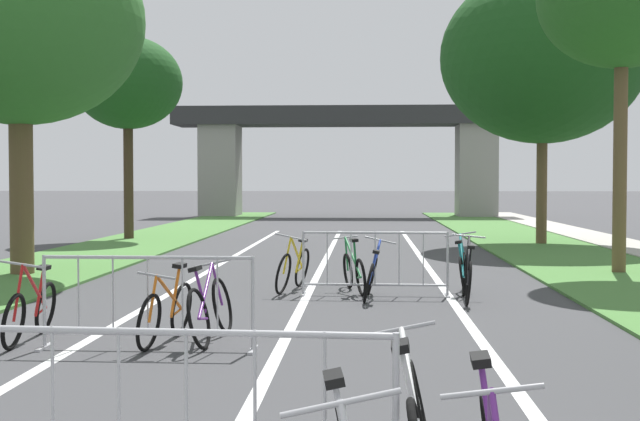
{
  "coord_description": "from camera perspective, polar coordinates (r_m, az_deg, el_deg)",
  "views": [
    {
      "loc": [
        0.95,
        -1.5,
        1.88
      ],
      "look_at": [
        -0.37,
        23.33,
        1.01
      ],
      "focal_mm": 48.01,
      "sensor_mm": 36.0,
      "label": 1
    }
  ],
  "objects": [
    {
      "name": "grass_verge_left",
      "position": [
        23.87,
        -13.47,
        -2.5
      ],
      "size": [
        3.28,
        52.08,
        0.05
      ],
      "primitive_type": "cube",
      "color": "#477A38",
      "rests_on": "ground"
    },
    {
      "name": "grass_verge_right",
      "position": [
        23.4,
        15.09,
        -2.6
      ],
      "size": [
        3.28,
        52.08,
        0.05
      ],
      "primitive_type": "cube",
      "color": "#477A38",
      "rests_on": "ground"
    },
    {
      "name": "lane_stripe_center",
      "position": [
        16.7,
        -0.23,
        -4.44
      ],
      "size": [
        0.14,
        30.13,
        0.01
      ],
      "primitive_type": "cube",
      "color": "silver",
      "rests_on": "ground"
    },
    {
      "name": "lane_stripe_right_lane",
      "position": [
        16.73,
        7.7,
        -4.45
      ],
      "size": [
        0.14,
        30.13,
        0.01
      ],
      "primitive_type": "cube",
      "color": "silver",
      "rests_on": "ground"
    },
    {
      "name": "lane_stripe_left_lane",
      "position": [
        16.99,
        -8.03,
        -4.35
      ],
      "size": [
        0.14,
        30.13,
        0.01
      ],
      "primitive_type": "cube",
      "color": "silver",
      "rests_on": "ground"
    },
    {
      "name": "overpass_bridge",
      "position": [
        44.6,
        1.83,
        4.56
      ],
      "size": [
        17.99,
        2.93,
        5.68
      ],
      "color": "#2D2D30",
      "rests_on": "ground"
    },
    {
      "name": "tree_left_maple_mid",
      "position": [
        18.07,
        -19.4,
        11.86
      ],
      "size": [
        4.85,
        4.85,
        7.09
      ],
      "color": "brown",
      "rests_on": "ground"
    },
    {
      "name": "tree_left_oak_near",
      "position": [
        27.83,
        -12.7,
        8.25
      ],
      "size": [
        3.43,
        3.43,
        6.42
      ],
      "color": "#3D2D1E",
      "rests_on": "ground"
    },
    {
      "name": "tree_right_oak_mid",
      "position": [
        25.97,
        14.63,
        9.88
      ],
      "size": [
        5.93,
        5.93,
        7.99
      ],
      "color": "brown",
      "rests_on": "ground"
    },
    {
      "name": "crowd_barrier_second",
      "position": [
        9.71,
        -11.41,
        -6.07
      ],
      "size": [
        2.41,
        0.47,
        1.05
      ],
      "rotation": [
        0.0,
        0.0,
        -0.01
      ],
      "color": "#ADADB2",
      "rests_on": "ground"
    },
    {
      "name": "crowd_barrier_third",
      "position": [
        13.97,
        3.69,
        -3.57
      ],
      "size": [
        2.41,
        0.48,
        1.05
      ],
      "rotation": [
        0.0,
        0.0,
        -0.02
      ],
      "color": "#ADADB2",
      "rests_on": "ground"
    },
    {
      "name": "bicycle_green_1",
      "position": [
        14.4,
        2.28,
        -4.08
      ],
      "size": [
        0.61,
        1.63,
        0.93
      ],
      "rotation": [
        0.0,
        0.0,
        0.23
      ],
      "color": "black",
      "rests_on": "ground"
    },
    {
      "name": "bicycle_orange_2",
      "position": [
        10.1,
        -10.19,
        -6.66
      ],
      "size": [
        0.44,
        1.68,
        0.91
      ],
      "rotation": [
        0.0,
        0.0,
        3.01
      ],
      "color": "black",
      "rests_on": "ground"
    },
    {
      "name": "bicycle_blue_3",
      "position": [
        13.6,
        3.43,
        -4.42
      ],
      "size": [
        0.56,
        1.65,
        0.97
      ],
      "rotation": [
        0.0,
        0.0,
        -0.07
      ],
      "color": "black",
      "rests_on": "ground"
    },
    {
      "name": "bicycle_red_6",
      "position": [
        10.58,
        -18.71,
        -6.35
      ],
      "size": [
        0.5,
        1.69,
        1.0
      ],
      "rotation": [
        0.0,
        0.0,
        3.17
      ],
      "color": "black",
      "rests_on": "ground"
    },
    {
      "name": "bicycle_teal_7",
      "position": [
        14.55,
        9.59,
        -3.95
      ],
      "size": [
        0.54,
        1.63,
        1.01
      ],
      "rotation": [
        0.0,
        0.0,
        -0.17
      ],
      "color": "black",
      "rests_on": "ground"
    },
    {
      "name": "bicycle_black_8",
      "position": [
        13.55,
        9.78,
        -4.35
      ],
      "size": [
        0.53,
        1.77,
        1.02
      ],
      "rotation": [
        0.0,
        0.0,
        -0.07
      ],
      "color": "black",
      "rests_on": "ground"
    },
    {
      "name": "bicycle_yellow_9",
      "position": [
        14.58,
        -1.77,
        -3.87
      ],
      "size": [
        0.55,
        1.78,
        1.02
      ],
      "rotation": [
        0.0,
        0.0,
        2.93
      ],
      "color": "black",
      "rests_on": "ground"
    },
    {
      "name": "bicycle_purple_10",
      "position": [
        10.12,
        -7.32,
        -6.51
      ],
      "size": [
        0.5,
        1.74,
        0.93
      ],
      "rotation": [
        0.0,
        0.0,
        -0.08
      ],
      "color": "black",
      "rests_on": "ground"
    }
  ]
}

